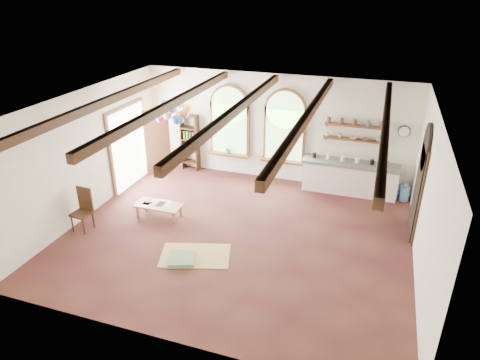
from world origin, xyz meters
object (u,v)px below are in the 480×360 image
at_px(coffee_table, 159,206).
at_px(balloon_cluster, 174,112).
at_px(kitchen_counter, 350,177).
at_px(side_chair, 83,218).

distance_m(coffee_table, balloon_cluster, 2.58).
distance_m(kitchen_counter, coffee_table, 5.40).
bearing_deg(coffee_table, balloon_cluster, 97.73).
bearing_deg(kitchen_counter, balloon_cluster, -163.45).
bearing_deg(balloon_cluster, side_chair, -114.41).
bearing_deg(kitchen_counter, side_chair, -145.29).
relative_size(side_chair, balloon_cluster, 0.92).
height_order(kitchen_counter, side_chair, side_chair).
height_order(coffee_table, side_chair, side_chair).
bearing_deg(side_chair, balloon_cluster, 65.59).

